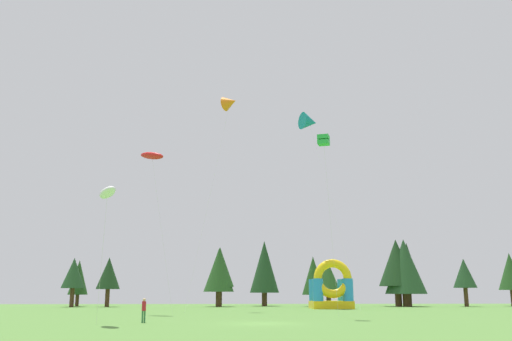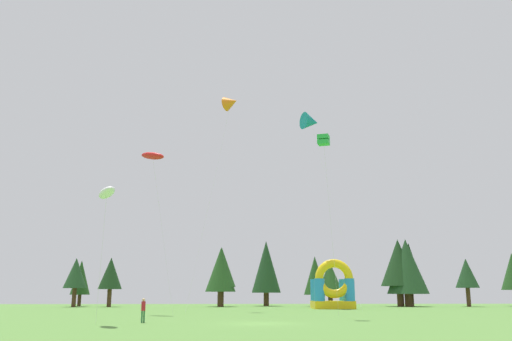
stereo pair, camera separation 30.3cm
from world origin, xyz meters
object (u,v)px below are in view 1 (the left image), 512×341
at_px(kite_green_box, 324,140).
at_px(inflatable_red_slide, 331,291).
at_px(kite_red_parafoil, 152,156).
at_px(kite_white_parafoil, 108,193).
at_px(kite_orange_delta, 230,102).
at_px(kite_teal_delta, 309,122).
at_px(person_midfield, 144,308).

bearing_deg(kite_green_box, inflatable_red_slide, 78.88).
height_order(kite_red_parafoil, inflatable_red_slide, kite_red_parafoil).
bearing_deg(kite_white_parafoil, kite_red_parafoil, 89.09).
distance_m(kite_orange_delta, kite_white_parafoil, 30.50).
xyz_separation_m(kite_teal_delta, kite_orange_delta, (-10.57, -9.96, -0.98)).
xyz_separation_m(person_midfield, inflatable_red_slide, (17.85, 30.10, 1.17)).
bearing_deg(kite_red_parafoil, kite_green_box, -30.68).
height_order(kite_green_box, inflatable_red_slide, kite_green_box).
height_order(kite_teal_delta, inflatable_red_slide, kite_teal_delta).
bearing_deg(inflatable_red_slide, kite_red_parafoil, -141.05).
bearing_deg(kite_teal_delta, kite_green_box, -96.29).
bearing_deg(person_midfield, kite_orange_delta, 48.10).
height_order(person_midfield, inflatable_red_slide, inflatable_red_slide).
relative_size(kite_red_parafoil, person_midfield, 9.82).
bearing_deg(inflatable_red_slide, kite_green_box, -101.12).
bearing_deg(person_midfield, kite_red_parafoil, 69.27).
distance_m(kite_orange_delta, inflatable_red_slide, 25.49).
bearing_deg(kite_orange_delta, kite_teal_delta, 43.31).
relative_size(kite_teal_delta, person_midfield, 16.32).
bearing_deg(kite_white_parafoil, kite_orange_delta, 73.29).
bearing_deg(kite_green_box, kite_red_parafoil, 149.32).
distance_m(kite_teal_delta, kite_white_parafoil, 42.88).
relative_size(kite_teal_delta, kite_orange_delta, 1.05).
bearing_deg(kite_orange_delta, kite_white_parafoil, -106.71).
relative_size(kite_green_box, kite_red_parafoil, 0.93).
relative_size(kite_orange_delta, kite_white_parafoil, 2.83).
xyz_separation_m(kite_green_box, person_midfield, (-12.97, -5.28, -12.92)).
height_order(kite_red_parafoil, person_midfield, kite_red_parafoil).
height_order(kite_red_parafoil, kite_white_parafoil, kite_red_parafoil).
height_order(kite_white_parafoil, inflatable_red_slide, kite_white_parafoil).
distance_m(kite_teal_delta, kite_green_box, 29.49).
relative_size(kite_orange_delta, person_midfield, 15.50).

